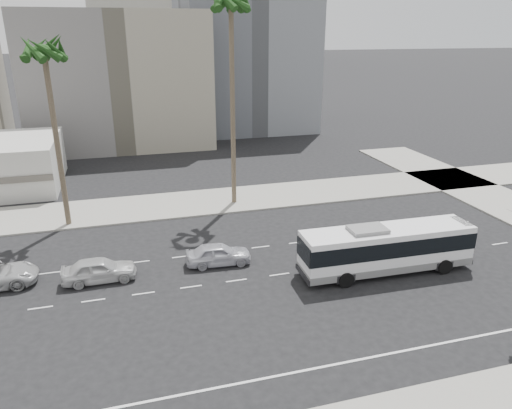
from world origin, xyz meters
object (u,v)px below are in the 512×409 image
object	(u,v)px
car_b	(99,270)
palm_mid	(44,56)
car_a	(218,254)
city_bus	(387,248)
palm_near	(231,8)

from	to	relation	value
car_b	palm_mid	size ratio (longest dim) A/B	0.31
car_a	palm_mid	distance (m)	19.81
city_bus	car_a	xyz separation A→B (m)	(-10.70, 4.19, -1.02)
car_a	palm_mid	xyz separation A→B (m)	(-10.75, 10.45, 12.95)
city_bus	car_a	world-z (taller)	city_bus
car_a	palm_near	world-z (taller)	palm_near
palm_mid	city_bus	bearing A→B (deg)	-34.30
car_b	palm_near	size ratio (longest dim) A/B	0.25
city_bus	car_a	size ratio (longest dim) A/B	2.62
city_bus	palm_near	bearing A→B (deg)	114.12
car_b	city_bus	bearing A→B (deg)	-102.47
car_b	palm_mid	bearing A→B (deg)	14.09
car_a	palm_mid	bearing A→B (deg)	49.85
city_bus	car_a	distance (m)	11.53
palm_near	palm_mid	bearing A→B (deg)	-174.48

